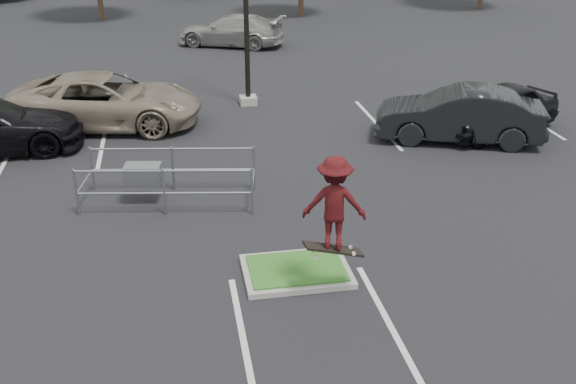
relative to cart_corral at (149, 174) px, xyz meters
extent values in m
plane|color=black|center=(2.98, -4.08, -0.76)|extent=(120.00, 120.00, 0.00)
cube|color=#98968D|center=(2.98, -4.08, -0.70)|extent=(2.20, 1.60, 0.12)
cube|color=#2A6520|center=(2.98, -4.08, -0.63)|extent=(1.95, 1.35, 0.05)
cube|color=silver|center=(-1.52, 4.92, -0.76)|extent=(0.12, 5.20, 0.01)
cube|color=silver|center=(-4.22, 4.92, -0.76)|extent=(0.12, 5.20, 0.01)
cube|color=silver|center=(7.48, 4.92, -0.76)|extent=(0.12, 5.20, 0.01)
cube|color=silver|center=(10.18, 4.92, -0.76)|extent=(0.12, 5.20, 0.01)
cube|color=silver|center=(12.88, 4.92, -0.76)|extent=(0.12, 5.20, 0.01)
cube|color=silver|center=(1.63, -7.08, -0.76)|extent=(0.12, 6.00, 0.01)
cube|color=silver|center=(4.33, -7.08, -0.76)|extent=(0.12, 6.00, 0.01)
cube|color=#98968D|center=(3.48, 7.92, -0.61)|extent=(0.60, 0.60, 0.30)
cylinder|color=gray|center=(-1.73, -0.46, -0.16)|extent=(0.06, 0.06, 1.21)
cylinder|color=gray|center=(-1.48, 1.00, -0.16)|extent=(0.06, 0.06, 1.21)
cylinder|color=gray|center=(0.36, -0.81, -0.16)|extent=(0.06, 0.06, 1.21)
cylinder|color=gray|center=(0.60, 0.65, -0.16)|extent=(0.06, 0.06, 1.21)
cylinder|color=gray|center=(2.44, -1.16, -0.16)|extent=(0.06, 0.06, 1.21)
cylinder|color=gray|center=(2.68, 0.30, -0.16)|extent=(0.06, 0.06, 1.21)
cylinder|color=gray|center=(0.36, -0.81, -0.18)|extent=(4.17, 0.75, 0.05)
cylinder|color=gray|center=(0.36, -0.81, 0.40)|extent=(4.17, 0.75, 0.05)
cylinder|color=gray|center=(0.60, 0.65, -0.18)|extent=(4.17, 0.75, 0.05)
cylinder|color=gray|center=(0.60, 0.65, 0.40)|extent=(4.17, 0.75, 0.05)
cube|color=gray|center=(-0.15, 0.02, 0.00)|extent=(0.98, 0.69, 0.51)
cube|color=black|center=(3.49, -5.08, 0.33)|extent=(1.18, 0.44, 0.39)
cylinder|color=silver|center=(3.13, -5.20, 0.26)|extent=(0.07, 0.04, 0.07)
cylinder|color=silver|center=(3.13, -4.96, 0.26)|extent=(0.07, 0.04, 0.07)
cylinder|color=silver|center=(3.86, -5.20, 0.26)|extent=(0.07, 0.04, 0.07)
cylinder|color=silver|center=(3.86, -4.96, 0.26)|extent=(0.07, 0.04, 0.07)
imported|color=maroon|center=(3.49, -5.08, 1.29)|extent=(1.31, 0.95, 1.82)
imported|color=gray|center=(-1.52, 6.33, 0.11)|extent=(6.71, 3.97, 1.75)
imported|color=black|center=(9.48, 2.92, 0.08)|extent=(5.42, 3.36, 1.69)
imported|color=black|center=(10.98, 3.45, 0.02)|extent=(4.96, 3.47, 1.57)
imported|color=#9C9C97|center=(3.98, 17.92, 0.00)|extent=(5.68, 4.12, 1.53)
camera|label=1|loc=(0.68, -15.85, 6.58)|focal=42.00mm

